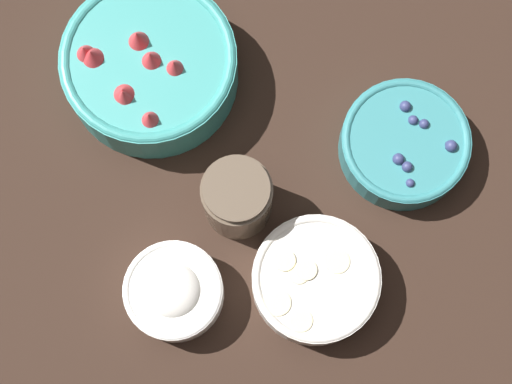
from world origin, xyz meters
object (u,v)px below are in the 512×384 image
object	(u,v)px
bowl_cream	(174,291)
bowl_bananas	(315,280)
bowl_blueberries	(404,144)
jar_chocolate	(235,197)
bowl_strawberries	(149,66)

from	to	relation	value
bowl_cream	bowl_bananas	bearing A→B (deg)	42.26
bowl_blueberries	jar_chocolate	world-z (taller)	jar_chocolate
bowl_strawberries	bowl_blueberries	xyz separation A→B (m)	(0.32, 0.12, -0.02)
jar_chocolate	bowl_blueberries	bearing A→B (deg)	56.76
bowl_strawberries	jar_chocolate	world-z (taller)	jar_chocolate
bowl_strawberries	bowl_cream	bearing A→B (deg)	-45.01
bowl_blueberries	bowl_cream	world-z (taller)	bowl_cream
bowl_bananas	bowl_strawberries	bearing A→B (deg)	165.17
bowl_bananas	jar_chocolate	size ratio (longest dim) A/B	1.48
bowl_bananas	jar_chocolate	world-z (taller)	jar_chocolate
bowl_blueberries	bowl_cream	xyz separation A→B (m)	(-0.11, -0.33, 0.00)
bowl_strawberries	bowl_blueberries	world-z (taller)	bowl_strawberries
bowl_bananas	jar_chocolate	xyz separation A→B (m)	(-0.14, 0.02, 0.02)
bowl_strawberries	jar_chocolate	bearing A→B (deg)	-19.48
jar_chocolate	bowl_bananas	bearing A→B (deg)	-8.01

